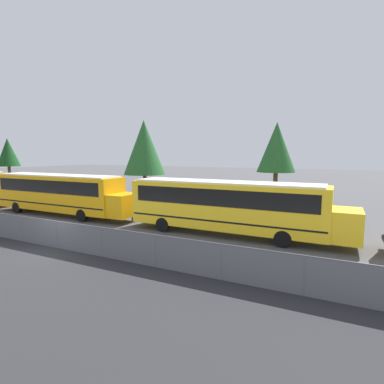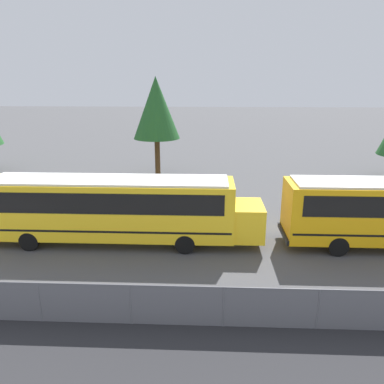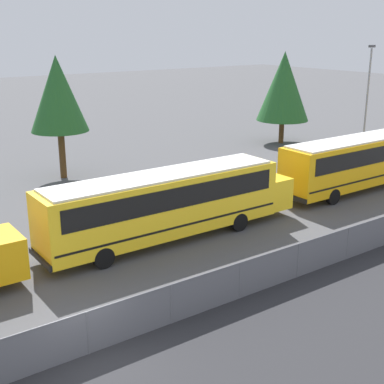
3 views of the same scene
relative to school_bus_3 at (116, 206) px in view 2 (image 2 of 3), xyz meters
The scene contains 2 objects.
school_bus_3 is the anchor object (origin of this frame).
tree_0 14.07m from the school_bus_3, 88.97° to the left, with size 3.81×3.81×8.16m.
Camera 2 is at (11.78, -10.75, 7.99)m, focal length 35.00 mm.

